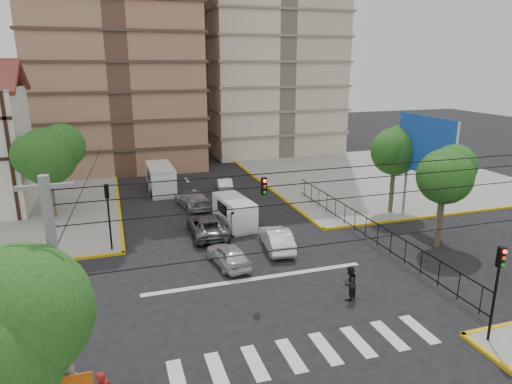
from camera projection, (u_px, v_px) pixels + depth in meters
name	position (u px, v px, depth m)	size (l,w,h in m)	color
ground	(263.00, 288.00, 24.96)	(160.00, 160.00, 0.00)	black
sidewalk_ne	(379.00, 176.00, 49.14)	(26.00, 26.00, 0.15)	gray
crosswalk_stripes	(308.00, 352.00, 19.46)	(12.00, 2.40, 0.01)	silver
stop_line	(257.00, 279.00, 26.05)	(13.00, 0.40, 0.01)	silver
park_fence	(365.00, 240.00, 31.73)	(0.10, 22.50, 1.66)	black
billboard	(426.00, 147.00, 33.06)	(0.36, 6.20, 8.10)	slate
tree_park_a	(446.00, 174.00, 29.28)	(4.41, 3.60, 6.83)	#473828
tree_park_c	(396.00, 149.00, 35.90)	(4.65, 3.80, 7.25)	#473828
tree_tudor	(48.00, 154.00, 34.68)	(5.39, 4.40, 7.43)	#473828
traffic_light_se	(497.00, 278.00, 19.26)	(0.28, 0.22, 4.40)	black
traffic_light_nw	(108.00, 206.00, 28.95)	(0.28, 0.22, 4.40)	black
traffic_light_hanging	(278.00, 195.00, 21.48)	(18.00, 9.12, 0.92)	black
utility_pole_sw	(63.00, 327.00, 12.76)	(1.40, 0.28, 9.00)	slate
van_right_lane	(235.00, 213.00, 34.07)	(2.39, 4.91, 2.13)	silver
van_left_lane	(161.00, 180.00, 42.92)	(2.36, 5.69, 2.55)	silver
car_silver_front_left	(228.00, 255.00, 27.57)	(1.61, 4.01, 1.37)	silver
car_white_front_right	(277.00, 239.00, 29.99)	(1.56, 4.46, 1.47)	white
car_grey_mid_left	(207.00, 225.00, 32.43)	(2.40, 5.21, 1.45)	#595B61
car_silver_rear_left	(193.00, 199.00, 38.72)	(1.98, 4.87, 1.41)	#A8A8AC
car_darkgrey_mid_right	(227.00, 197.00, 39.53)	(1.51, 3.76, 1.28)	#262629
car_white_rear_right	(224.00, 184.00, 43.71)	(1.34, 3.86, 1.27)	silver
pedestrian_crosswalk	(349.00, 283.00, 23.55)	(0.90, 0.70, 1.86)	black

